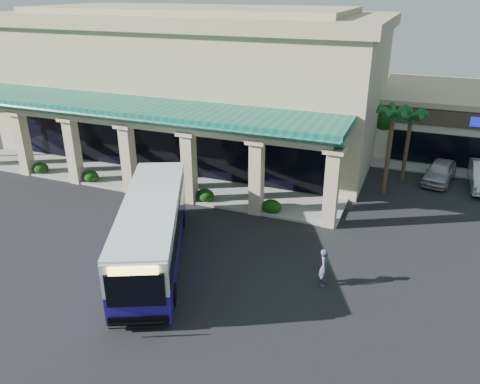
% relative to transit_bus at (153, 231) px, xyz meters
% --- Properties ---
extents(ground, '(110.00, 110.00, 0.00)m').
position_rel_transit_bus_xyz_m(ground, '(1.55, 1.68, -1.63)').
color(ground, black).
extents(main_building, '(30.80, 14.80, 11.35)m').
position_rel_transit_bus_xyz_m(main_building, '(-6.45, 17.68, 4.05)').
color(main_building, '#C0B089').
rests_on(main_building, ground).
extents(arcade, '(30.00, 6.20, 5.70)m').
position_rel_transit_bus_xyz_m(arcade, '(-6.45, 8.48, 1.22)').
color(arcade, '#0E5545').
rests_on(arcade, ground).
extents(palm_0, '(2.40, 2.40, 6.60)m').
position_rel_transit_bus_xyz_m(palm_0, '(10.05, 12.68, 1.67)').
color(palm_0, '#134A1D').
rests_on(palm_0, ground).
extents(palm_1, '(2.40, 2.40, 5.80)m').
position_rel_transit_bus_xyz_m(palm_1, '(11.05, 15.68, 1.27)').
color(palm_1, '#134A1D').
rests_on(palm_1, ground).
extents(broadleaf_tree, '(2.60, 2.60, 4.81)m').
position_rel_transit_bus_xyz_m(broadleaf_tree, '(9.05, 20.68, 0.78)').
color(broadleaf_tree, black).
rests_on(broadleaf_tree, ground).
extents(transit_bus, '(7.33, 11.72, 3.25)m').
position_rel_transit_bus_xyz_m(transit_bus, '(0.00, 0.00, 0.00)').
color(transit_bus, '#241592').
rests_on(transit_bus, ground).
extents(pedestrian, '(0.49, 0.71, 1.85)m').
position_rel_transit_bus_xyz_m(pedestrian, '(8.52, 0.95, -0.70)').
color(pedestrian, '#3B4358').
rests_on(pedestrian, ground).
extents(car_silver, '(2.60, 4.65, 1.50)m').
position_rel_transit_bus_xyz_m(car_silver, '(13.48, 16.40, -0.88)').
color(car_silver, '#A8A6AE').
rests_on(car_silver, ground).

